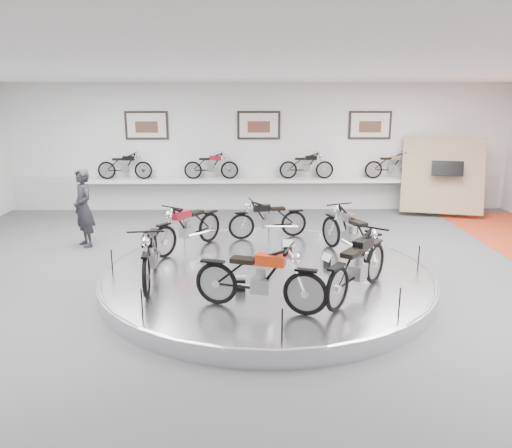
{
  "coord_description": "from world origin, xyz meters",
  "views": [
    {
      "loc": [
        -0.37,
        -8.91,
        3.61
      ],
      "look_at": [
        -0.2,
        0.6,
        1.15
      ],
      "focal_mm": 35.0,
      "sensor_mm": 36.0,
      "label": 1
    }
  ],
  "objects_px": {
    "display_platform": "(267,277)",
    "bike_c": "(188,226)",
    "bike_d": "(150,253)",
    "visitor": "(83,208)",
    "bike_a": "(350,232)",
    "bike_e": "(260,277)",
    "shelf": "(259,180)",
    "bike_b": "(268,219)",
    "bike_f": "(358,264)"
  },
  "relations": [
    {
      "from": "shelf",
      "to": "bike_d",
      "type": "distance_m",
      "value": 7.29
    },
    {
      "from": "display_platform",
      "to": "visitor",
      "type": "bearing_deg",
      "value": 148.45
    },
    {
      "from": "bike_a",
      "to": "visitor",
      "type": "xyz_separation_m",
      "value": [
        -6.13,
        1.86,
        0.12
      ]
    },
    {
      "from": "bike_c",
      "to": "bike_a",
      "type": "bearing_deg",
      "value": 117.73
    },
    {
      "from": "bike_c",
      "to": "bike_f",
      "type": "distance_m",
      "value": 4.16
    },
    {
      "from": "display_platform",
      "to": "bike_c",
      "type": "relative_size",
      "value": 3.58
    },
    {
      "from": "bike_b",
      "to": "bike_c",
      "type": "xyz_separation_m",
      "value": [
        -1.8,
        -0.89,
        0.05
      ]
    },
    {
      "from": "bike_e",
      "to": "visitor",
      "type": "distance_m",
      "value": 6.16
    },
    {
      "from": "display_platform",
      "to": "bike_d",
      "type": "height_order",
      "value": "bike_d"
    },
    {
      "from": "display_platform",
      "to": "visitor",
      "type": "relative_size",
      "value": 3.34
    },
    {
      "from": "bike_a",
      "to": "bike_b",
      "type": "xyz_separation_m",
      "value": [
        -1.66,
        1.45,
        -0.06
      ]
    },
    {
      "from": "bike_e",
      "to": "bike_f",
      "type": "xyz_separation_m",
      "value": [
        1.66,
        0.53,
        0.02
      ]
    },
    {
      "from": "shelf",
      "to": "bike_f",
      "type": "xyz_separation_m",
      "value": [
        1.48,
        -7.72,
        -0.14
      ]
    },
    {
      "from": "bike_b",
      "to": "bike_c",
      "type": "distance_m",
      "value": 2.01
    },
    {
      "from": "bike_b",
      "to": "bike_f",
      "type": "relative_size",
      "value": 0.84
    },
    {
      "from": "bike_a",
      "to": "bike_d",
      "type": "bearing_deg",
      "value": 86.36
    },
    {
      "from": "shelf",
      "to": "bike_b",
      "type": "height_order",
      "value": "bike_b"
    },
    {
      "from": "bike_f",
      "to": "bike_a",
      "type": "bearing_deg",
      "value": 28.28
    },
    {
      "from": "bike_c",
      "to": "display_platform",
      "type": "bearing_deg",
      "value": 87.68
    },
    {
      "from": "bike_d",
      "to": "visitor",
      "type": "xyz_separation_m",
      "value": [
        -2.21,
        3.24,
        0.11
      ]
    },
    {
      "from": "bike_c",
      "to": "bike_e",
      "type": "xyz_separation_m",
      "value": [
        1.5,
        -3.23,
        0.02
      ]
    },
    {
      "from": "bike_d",
      "to": "shelf",
      "type": "bearing_deg",
      "value": 157.6
    },
    {
      "from": "bike_f",
      "to": "visitor",
      "type": "bearing_deg",
      "value": 91.89
    },
    {
      "from": "bike_f",
      "to": "visitor",
      "type": "distance_m",
      "value": 7.07
    },
    {
      "from": "bike_c",
      "to": "bike_e",
      "type": "height_order",
      "value": "bike_e"
    },
    {
      "from": "bike_d",
      "to": "bike_f",
      "type": "relative_size",
      "value": 0.97
    },
    {
      "from": "shelf",
      "to": "bike_d",
      "type": "xyz_separation_m",
      "value": [
        -2.14,
        -6.97,
        -0.16
      ]
    },
    {
      "from": "bike_a",
      "to": "bike_b",
      "type": "height_order",
      "value": "bike_a"
    },
    {
      "from": "shelf",
      "to": "bike_b",
      "type": "relative_size",
      "value": 6.82
    },
    {
      "from": "shelf",
      "to": "visitor",
      "type": "distance_m",
      "value": 5.73
    },
    {
      "from": "display_platform",
      "to": "bike_c",
      "type": "xyz_separation_m",
      "value": [
        -1.68,
        1.38,
        0.68
      ]
    },
    {
      "from": "bike_c",
      "to": "bike_f",
      "type": "relative_size",
      "value": 0.94
    },
    {
      "from": "bike_e",
      "to": "bike_a",
      "type": "bearing_deg",
      "value": 71.72
    },
    {
      "from": "display_platform",
      "to": "bike_d",
      "type": "relative_size",
      "value": 3.46
    },
    {
      "from": "display_platform",
      "to": "bike_b",
      "type": "height_order",
      "value": "bike_b"
    },
    {
      "from": "bike_b",
      "to": "bike_e",
      "type": "height_order",
      "value": "bike_e"
    },
    {
      "from": "shelf",
      "to": "bike_f",
      "type": "height_order",
      "value": "bike_f"
    },
    {
      "from": "bike_b",
      "to": "visitor",
      "type": "height_order",
      "value": "visitor"
    },
    {
      "from": "bike_a",
      "to": "bike_e",
      "type": "xyz_separation_m",
      "value": [
        -1.96,
        -2.67,
        0.01
      ]
    },
    {
      "from": "bike_d",
      "to": "bike_f",
      "type": "xyz_separation_m",
      "value": [
        3.62,
        -0.76,
        0.02
      ]
    },
    {
      "from": "shelf",
      "to": "bike_b",
      "type": "bearing_deg",
      "value": -88.38
    },
    {
      "from": "shelf",
      "to": "visitor",
      "type": "relative_size",
      "value": 5.74
    },
    {
      "from": "display_platform",
      "to": "bike_f",
      "type": "bearing_deg",
      "value": -41.84
    },
    {
      "from": "bike_b",
      "to": "display_platform",
      "type": "bearing_deg",
      "value": 75.66
    },
    {
      "from": "bike_e",
      "to": "visitor",
      "type": "xyz_separation_m",
      "value": [
        -4.17,
        4.53,
        0.12
      ]
    },
    {
      "from": "bike_a",
      "to": "bike_f",
      "type": "bearing_deg",
      "value": 148.92
    },
    {
      "from": "bike_b",
      "to": "bike_e",
      "type": "relative_size",
      "value": 0.87
    },
    {
      "from": "display_platform",
      "to": "shelf",
      "type": "height_order",
      "value": "shelf"
    },
    {
      "from": "display_platform",
      "to": "bike_b",
      "type": "xyz_separation_m",
      "value": [
        0.12,
        2.27,
        0.62
      ]
    },
    {
      "from": "bike_d",
      "to": "bike_e",
      "type": "relative_size",
      "value": 1.0
    }
  ]
}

